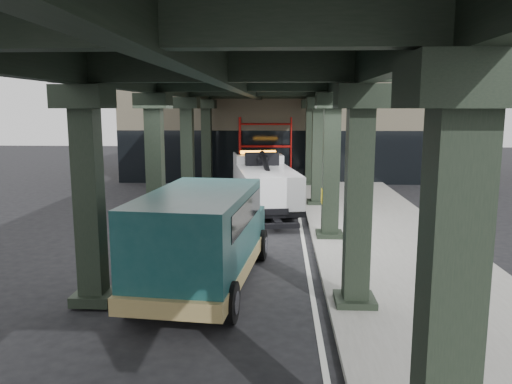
# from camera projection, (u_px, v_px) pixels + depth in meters

# --- Properties ---
(ground) EXTENTS (90.00, 90.00, 0.00)m
(ground) POSITION_uv_depth(u_px,v_px,m) (251.00, 256.00, 15.39)
(ground) COLOR black
(ground) RESTS_ON ground
(sidewalk) EXTENTS (5.00, 40.00, 0.15)m
(sidewalk) POSITION_uv_depth(u_px,v_px,m) (385.00, 239.00, 17.13)
(sidewalk) COLOR gray
(sidewalk) RESTS_ON ground
(lane_stripe) EXTENTS (0.12, 38.00, 0.01)m
(lane_stripe) POSITION_uv_depth(u_px,v_px,m) (303.00, 240.00, 17.28)
(lane_stripe) COLOR silver
(lane_stripe) RESTS_ON ground
(viaduct) EXTENTS (7.40, 32.00, 6.40)m
(viaduct) POSITION_uv_depth(u_px,v_px,m) (242.00, 79.00, 16.48)
(viaduct) COLOR black
(viaduct) RESTS_ON ground
(building) EXTENTS (22.00, 10.00, 8.00)m
(building) POSITION_uv_depth(u_px,v_px,m) (297.00, 116.00, 34.33)
(building) COLOR #C6B793
(building) RESTS_ON ground
(scaffolding) EXTENTS (3.08, 0.88, 4.00)m
(scaffolding) POSITION_uv_depth(u_px,v_px,m) (265.00, 149.00, 29.47)
(scaffolding) COLOR #B4120E
(scaffolding) RESTS_ON ground
(tow_truck) EXTENTS (3.41, 8.23, 2.63)m
(tow_truck) POSITION_uv_depth(u_px,v_px,m) (263.00, 181.00, 22.55)
(tow_truck) COLOR black
(tow_truck) RESTS_ON ground
(towed_van) EXTENTS (3.04, 6.44, 2.53)m
(towed_van) POSITION_uv_depth(u_px,v_px,m) (203.00, 236.00, 12.48)
(towed_van) COLOR #113D3E
(towed_van) RESTS_ON ground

